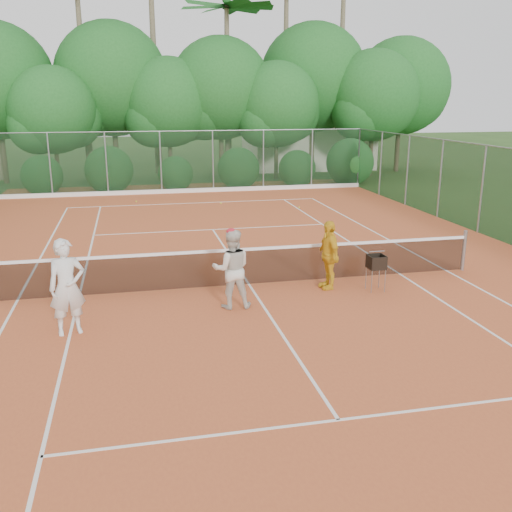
{
  "coord_description": "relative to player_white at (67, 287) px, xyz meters",
  "views": [
    {
      "loc": [
        -2.75,
        -13.32,
        4.54
      ],
      "look_at": [
        -0.09,
        -1.2,
        1.1
      ],
      "focal_mm": 40.0,
      "sensor_mm": 36.0,
      "label": 1
    }
  ],
  "objects": [
    {
      "name": "stray_ball_b",
      "position": [
        5.18,
        13.65,
        -0.93
      ],
      "size": [
        0.07,
        0.07,
        0.07
      ],
      "primitive_type": "sphere",
      "color": "#D0E735",
      "rests_on": "clay_court"
    },
    {
      "name": "player_center_grp",
      "position": [
        3.4,
        0.76,
        -0.07
      ],
      "size": [
        0.92,
        0.75,
        1.81
      ],
      "color": "beige",
      "rests_on": "clay_court"
    },
    {
      "name": "player_yellow",
      "position": [
        5.94,
        1.58,
        -0.12
      ],
      "size": [
        0.48,
        1.02,
        1.69
      ],
      "primitive_type": "imported",
      "rotation": [
        0.0,
        0.0,
        -1.51
      ],
      "color": "gold",
      "rests_on": "clay_court"
    },
    {
      "name": "player_white",
      "position": [
        0.0,
        0.0,
        0.0
      ],
      "size": [
        0.8,
        0.63,
        1.93
      ],
      "primitive_type": "imported",
      "rotation": [
        0.0,
        0.0,
        0.27
      ],
      "color": "silver",
      "rests_on": "clay_court"
    },
    {
      "name": "ground",
      "position": [
        4.09,
        2.22,
        -0.98
      ],
      "size": [
        120.0,
        120.0,
        0.0
      ],
      "primitive_type": "plane",
      "color": "#264318",
      "rests_on": "ground"
    },
    {
      "name": "club_building",
      "position": [
        13.09,
        26.22,
        0.52
      ],
      "size": [
        8.0,
        5.0,
        3.0
      ],
      "primitive_type": "cube",
      "color": "beige",
      "rests_on": "ground"
    },
    {
      "name": "court_markings",
      "position": [
        4.09,
        2.22,
        -0.96
      ],
      "size": [
        11.03,
        23.83,
        0.01
      ],
      "color": "white",
      "rests_on": "clay_court"
    },
    {
      "name": "tennis_net",
      "position": [
        4.09,
        2.22,
        -0.45
      ],
      "size": [
        11.97,
        0.1,
        1.1
      ],
      "color": "gray",
      "rests_on": "clay_court"
    },
    {
      "name": "clay_court",
      "position": [
        4.09,
        2.22,
        -0.97
      ],
      "size": [
        18.0,
        36.0,
        0.02
      ],
      "primitive_type": "cube",
      "color": "#C1582C",
      "rests_on": "ground"
    },
    {
      "name": "fence_back",
      "position": [
        4.09,
        17.22,
        0.54
      ],
      "size": [
        18.07,
        0.07,
        3.0
      ],
      "color": "#19381E",
      "rests_on": "clay_court"
    },
    {
      "name": "stray_ball_c",
      "position": [
        8.29,
        11.93,
        -0.93
      ],
      "size": [
        0.07,
        0.07,
        0.07
      ],
      "primitive_type": "sphere",
      "color": "gold",
      "rests_on": "clay_court"
    },
    {
      "name": "stray_ball_a",
      "position": [
        1.52,
        14.91,
        -0.93
      ],
      "size": [
        0.07,
        0.07,
        0.07
      ],
      "primitive_type": "sphere",
      "color": "#CCD531",
      "rests_on": "clay_court"
    },
    {
      "name": "tropical_treeline",
      "position": [
        5.52,
        22.44,
        4.13
      ],
      "size": [
        32.1,
        8.49,
        15.03
      ],
      "color": "brown",
      "rests_on": "ground"
    },
    {
      "name": "ball_hopper",
      "position": [
        7.0,
        1.15,
        -0.26
      ],
      "size": [
        0.39,
        0.39,
        0.88
      ],
      "rotation": [
        0.0,
        0.0,
        0.25
      ],
      "color": "gray",
      "rests_on": "clay_court"
    }
  ]
}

